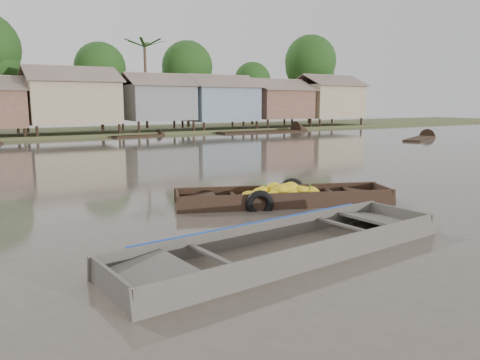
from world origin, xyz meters
TOP-DOWN VIEW (x-y plane):
  - ground at (0.00, 0.00)m, footprint 120.00×120.00m
  - riverbank at (3.03, 31.86)m, footprint 120.00×12.47m
  - banana_boat at (1.94, 1.33)m, footprint 5.89×3.38m
  - viewer_boat at (-0.40, -2.08)m, footprint 6.83×2.33m
  - distant_boats at (5.80, 23.86)m, footprint 46.96×15.69m

SIDE VIEW (x-z plane):
  - distant_boats at x=5.80m, z-range -0.22..0.12m
  - ground at x=0.00m, z-range 0.00..0.00m
  - viewer_boat at x=-0.40m, z-range -0.23..0.31m
  - banana_boat at x=1.94m, z-range -0.25..0.59m
  - riverbank at x=3.03m, z-range -2.04..8.18m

